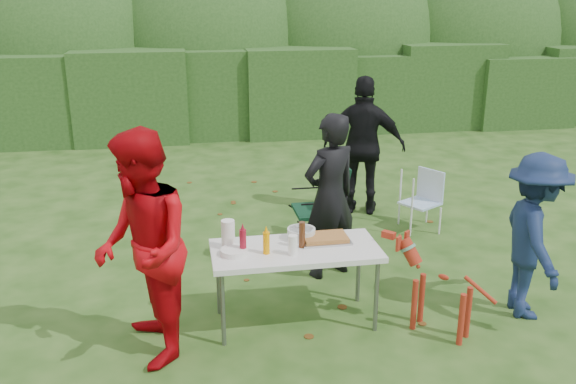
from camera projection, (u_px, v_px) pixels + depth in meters
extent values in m
plane|color=#1E4211|center=(277.00, 332.00, 5.48)|extent=(80.00, 80.00, 0.00)
cube|color=#23471C|center=(216.00, 95.00, 12.69)|extent=(22.00, 1.40, 1.70)
ellipsoid|color=#3D6628|center=(210.00, 51.00, 13.95)|extent=(20.00, 2.60, 3.20)
cube|color=silver|center=(295.00, 251.00, 5.43)|extent=(1.50, 0.70, 0.05)
cylinder|color=slate|center=(223.00, 309.00, 5.18)|extent=(0.04, 0.04, 0.69)
cylinder|color=slate|center=(376.00, 296.00, 5.40)|extent=(0.04, 0.04, 0.69)
cylinder|color=slate|center=(218.00, 280.00, 5.70)|extent=(0.04, 0.04, 0.69)
cylinder|color=slate|center=(358.00, 269.00, 5.93)|extent=(0.04, 0.04, 0.69)
imported|color=black|center=(330.00, 197.00, 6.34)|extent=(0.76, 0.65, 1.76)
imported|color=#AF040C|center=(143.00, 249.00, 4.83)|extent=(0.89, 1.06, 1.94)
imported|color=black|center=(364.00, 146.00, 8.17)|extent=(1.19, 0.82, 1.87)
imported|color=#142246|center=(534.00, 237.00, 5.57)|extent=(0.78, 1.11, 1.56)
cube|color=#B7B7BA|center=(325.00, 240.00, 5.58)|extent=(0.45, 0.30, 0.02)
cube|color=#A56932|center=(325.00, 237.00, 5.57)|extent=(0.40, 0.26, 0.04)
cylinder|color=#F69B00|center=(266.00, 243.00, 5.28)|extent=(0.06, 0.06, 0.20)
cylinder|color=maroon|center=(243.00, 242.00, 5.29)|extent=(0.06, 0.06, 0.22)
cylinder|color=#47230F|center=(302.00, 235.00, 5.41)|extent=(0.06, 0.06, 0.24)
cylinder|color=white|center=(228.00, 234.00, 5.39)|extent=(0.12, 0.12, 0.26)
cylinder|color=white|center=(293.00, 245.00, 5.26)|extent=(0.08, 0.08, 0.18)
cylinder|color=silver|center=(301.00, 234.00, 5.62)|extent=(0.26, 0.26, 0.10)
cylinder|color=white|center=(234.00, 252.00, 5.29)|extent=(0.24, 0.24, 0.05)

